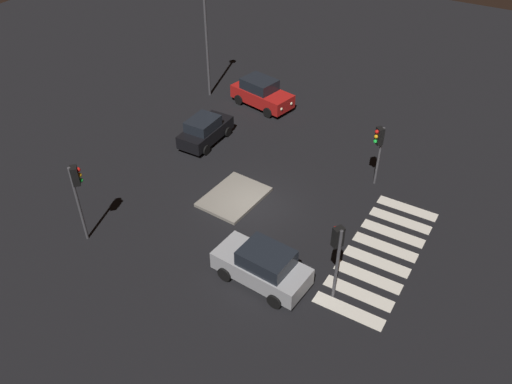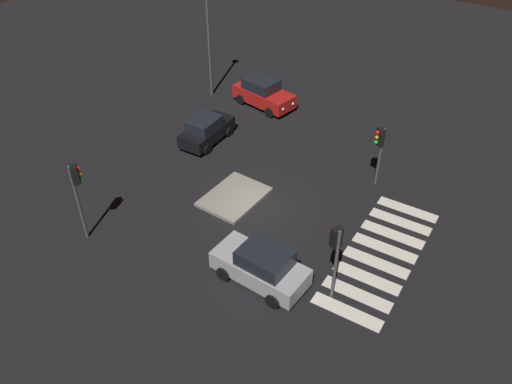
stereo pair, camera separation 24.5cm
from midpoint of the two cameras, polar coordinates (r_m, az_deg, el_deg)
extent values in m
plane|color=black|center=(28.09, 0.25, -1.61)|extent=(80.00, 80.00, 0.00)
cube|color=gray|center=(28.62, -2.16, -0.53)|extent=(3.80, 2.95, 0.18)
cube|color=black|center=(33.20, -5.18, 6.59)|extent=(3.97, 1.74, 0.81)
cube|color=black|center=(32.66, -5.50, 7.49)|extent=(2.04, 1.57, 0.66)
cylinder|color=black|center=(34.65, -5.11, 7.35)|extent=(0.64, 0.24, 0.64)
cylinder|color=black|center=(33.83, -2.79, 6.63)|extent=(0.64, 0.24, 0.64)
cylinder|color=black|center=(33.01, -7.55, 5.45)|extent=(0.64, 0.24, 0.64)
cylinder|color=black|center=(32.14, -5.18, 4.66)|extent=(0.64, 0.24, 0.64)
sphere|color=#F2EABF|center=(34.78, -3.97, 8.23)|extent=(0.21, 0.21, 0.21)
sphere|color=#F2EABF|center=(34.32, -2.67, 7.85)|extent=(0.21, 0.21, 0.21)
cube|color=#9EA0A5|center=(23.70, 0.73, -8.36)|extent=(2.23, 4.54, 0.90)
cube|color=black|center=(23.01, 1.30, -7.24)|extent=(1.89, 2.38, 0.73)
cylinder|color=black|center=(24.07, -3.26, -8.92)|extent=(0.31, 0.73, 0.71)
cylinder|color=black|center=(25.08, -0.60, -6.43)|extent=(0.31, 0.73, 0.71)
cylinder|color=black|center=(22.99, 2.19, -11.85)|extent=(0.31, 0.73, 0.71)
cylinder|color=black|center=(24.04, 4.71, -9.09)|extent=(0.31, 0.73, 0.71)
sphere|color=#F2EABF|center=(24.36, -4.16, -6.89)|extent=(0.24, 0.24, 0.24)
sphere|color=#F2EABF|center=(24.92, -2.64, -5.53)|extent=(0.24, 0.24, 0.24)
cube|color=red|center=(37.08, 1.08, 10.47)|extent=(2.74, 4.71, 0.90)
cube|color=black|center=(36.87, 0.78, 11.73)|extent=(2.14, 2.56, 0.73)
cylinder|color=black|center=(37.11, 3.64, 9.71)|extent=(0.40, 0.75, 0.71)
cylinder|color=black|center=(35.86, 1.70, 8.69)|extent=(0.40, 0.75, 0.71)
cylinder|color=black|center=(38.69, 0.49, 11.04)|extent=(0.40, 0.75, 0.71)
cylinder|color=black|center=(37.50, -1.47, 10.10)|extent=(0.40, 0.75, 0.71)
sphere|color=#F2EABF|center=(36.20, 4.22, 9.64)|extent=(0.24, 0.24, 0.24)
sphere|color=#F2EABF|center=(35.48, 3.13, 9.06)|extent=(0.24, 0.24, 0.24)
cylinder|color=#47474C|center=(26.25, -18.60, -1.20)|extent=(0.14, 0.14, 4.33)
cube|color=black|center=(25.25, -18.95, 1.83)|extent=(0.53, 0.54, 0.96)
sphere|color=red|center=(25.06, -18.64, 2.46)|extent=(0.22, 0.22, 0.22)
sphere|color=orange|center=(25.23, -18.51, 1.90)|extent=(0.22, 0.22, 0.22)
sphere|color=green|center=(25.40, -18.38, 1.36)|extent=(0.22, 0.22, 0.22)
cylinder|color=#47474C|center=(29.45, 13.61, 3.73)|extent=(0.14, 0.14, 3.66)
cube|color=black|center=(28.65, 13.69, 5.90)|extent=(0.53, 0.54, 0.96)
sphere|color=red|center=(28.40, 13.42, 6.36)|extent=(0.22, 0.22, 0.22)
sphere|color=orange|center=(28.56, 13.34, 5.85)|extent=(0.22, 0.22, 0.22)
sphere|color=green|center=(28.71, 13.25, 5.35)|extent=(0.22, 0.22, 0.22)
cylinder|color=#47474C|center=(22.45, 9.02, -7.96)|extent=(0.14, 0.14, 3.89)
cube|color=black|center=(21.54, 9.12, -4.96)|extent=(0.54, 0.50, 0.96)
sphere|color=red|center=(21.45, 8.89, -4.06)|extent=(0.22, 0.22, 0.22)
sphere|color=orange|center=(21.65, 8.81, -4.64)|extent=(0.22, 0.22, 0.22)
sphere|color=green|center=(21.85, 8.74, -5.22)|extent=(0.22, 0.22, 0.22)
cylinder|color=#47474C|center=(37.33, -5.01, 16.32)|extent=(0.18, 0.18, 8.39)
cube|color=silver|center=(23.40, 10.21, -12.77)|extent=(0.70, 3.20, 0.02)
cube|color=silver|center=(24.13, 11.31, -10.91)|extent=(0.70, 3.20, 0.02)
cube|color=silver|center=(24.89, 12.33, -9.16)|extent=(0.70, 3.20, 0.02)
cube|color=silver|center=(25.68, 13.28, -7.51)|extent=(0.70, 3.20, 0.02)
cube|color=silver|center=(26.50, 14.16, -5.97)|extent=(0.70, 3.20, 0.02)
cube|color=silver|center=(27.34, 14.99, -4.51)|extent=(0.70, 3.20, 0.02)
cube|color=silver|center=(28.20, 15.77, -3.14)|extent=(0.70, 3.20, 0.02)
cube|color=silver|center=(29.08, 16.49, -1.85)|extent=(0.70, 3.20, 0.02)
camera|label=1|loc=(0.12, -89.74, 0.20)|focal=36.52mm
camera|label=2|loc=(0.12, 90.26, -0.20)|focal=36.52mm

